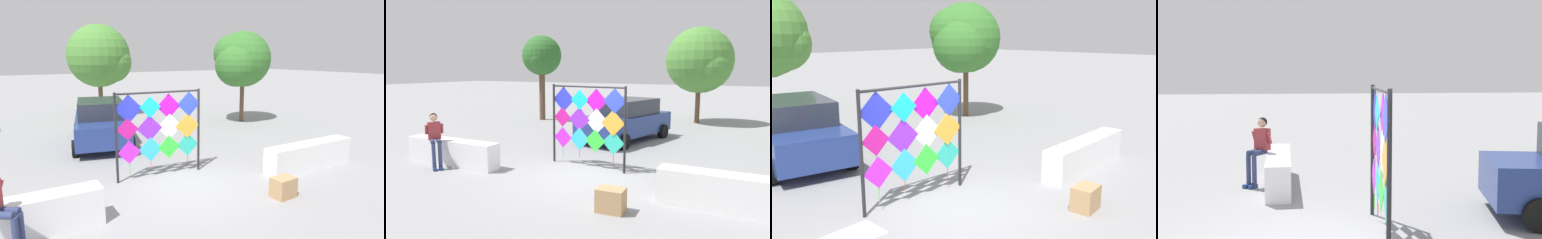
{
  "view_description": "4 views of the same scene",
  "coord_description": "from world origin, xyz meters",
  "views": [
    {
      "loc": [
        -4.11,
        -7.02,
        3.4
      ],
      "look_at": [
        0.31,
        0.34,
        1.74
      ],
      "focal_mm": 30.96,
      "sensor_mm": 36.0,
      "label": 1
    },
    {
      "loc": [
        4.4,
        -8.24,
        2.93
      ],
      "look_at": [
        0.01,
        0.14,
        1.59
      ],
      "focal_mm": 33.52,
      "sensor_mm": 36.0,
      "label": 2
    },
    {
      "loc": [
        -5.48,
        -4.99,
        3.48
      ],
      "look_at": [
        0.17,
        0.22,
        1.82
      ],
      "focal_mm": 38.06,
      "sensor_mm": 36.0,
      "label": 3
    },
    {
      "loc": [
        7.32,
        -0.3,
        2.65
      ],
      "look_at": [
        -0.52,
        0.76,
        1.91
      ],
      "focal_mm": 44.91,
      "sensor_mm": 36.0,
      "label": 4
    }
  ],
  "objects": [
    {
      "name": "ground",
      "position": [
        0.0,
        0.0,
        0.0
      ],
      "size": [
        120.0,
        120.0,
        0.0
      ],
      "primitive_type": "plane",
      "color": "gray"
    },
    {
      "name": "parked_car",
      "position": [
        -0.65,
        5.65,
        0.87
      ],
      "size": [
        2.88,
        4.72,
        1.71
      ],
      "color": "navy",
      "rests_on": "ground"
    },
    {
      "name": "cardboard_box_large",
      "position": [
        1.71,
        -1.65,
        0.25
      ],
      "size": [
        0.6,
        0.45,
        0.5
      ],
      "primitive_type": "cube",
      "rotation": [
        0.0,
        0.0,
        0.06
      ],
      "color": "tan",
      "rests_on": "ground"
    },
    {
      "name": "seated_vendor",
      "position": [
        -4.24,
        -0.93,
        0.97
      ],
      "size": [
        0.78,
        0.71,
        1.63
      ],
      "color": "navy",
      "rests_on": "ground"
    },
    {
      "name": "plaza_ledge_left",
      "position": [
        -4.05,
        -0.47,
        0.39
      ],
      "size": [
        3.29,
        0.54,
        0.78
      ],
      "primitive_type": "cube",
      "color": "white",
      "rests_on": "ground"
    },
    {
      "name": "tree_far_right",
      "position": [
        1.25,
        11.89,
        3.34
      ],
      "size": [
        3.52,
        3.52,
        5.16
      ],
      "color": "brown",
      "rests_on": "ground"
    },
    {
      "name": "kite_display_rack",
      "position": [
        -0.22,
        1.21,
        1.47
      ],
      "size": [
        2.52,
        0.28,
        2.47
      ],
      "color": "#232328",
      "rests_on": "ground"
    },
    {
      "name": "tree_broadleaf",
      "position": [
        -7.06,
        9.08,
        3.58
      ],
      "size": [
        2.26,
        2.26,
        4.83
      ],
      "color": "brown",
      "rests_on": "ground"
    },
    {
      "name": "plaza_ledge_right",
      "position": [
        4.05,
        -0.47,
        0.39
      ],
      "size": [
        3.29,
        0.54,
        0.78
      ],
      "primitive_type": "cube",
      "color": "white",
      "rests_on": "ground"
    }
  ]
}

